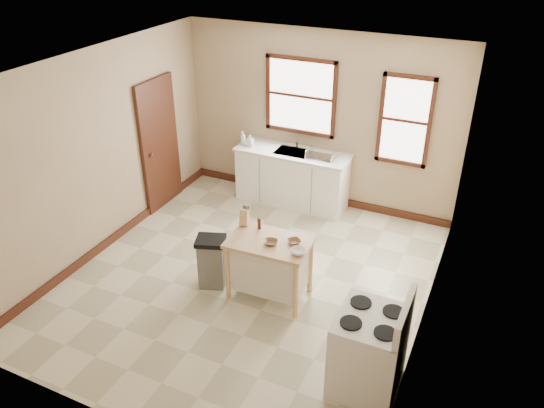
{
  "coord_description": "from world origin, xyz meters",
  "views": [
    {
      "loc": [
        2.68,
        -5.0,
        4.31
      ],
      "look_at": [
        0.17,
        0.4,
        0.98
      ],
      "focal_mm": 35.0,
      "sensor_mm": 36.0,
      "label": 1
    }
  ],
  "objects_px": {
    "kitchen_island": "(269,268)",
    "gas_stove": "(370,342)",
    "bowl_b": "(294,241)",
    "dish_rack": "(321,154)",
    "trash_bin": "(212,262)",
    "knife_block": "(244,218)",
    "bowl_a": "(271,242)",
    "pepper_grinder": "(259,223)",
    "soap_bottle_a": "(243,138)",
    "bowl_c": "(298,252)",
    "soap_bottle_b": "(250,141)"
  },
  "relations": [
    {
      "from": "kitchen_island",
      "to": "gas_stove",
      "type": "height_order",
      "value": "gas_stove"
    },
    {
      "from": "bowl_b",
      "to": "gas_stove",
      "type": "bearing_deg",
      "value": -38.93
    },
    {
      "from": "dish_rack",
      "to": "trash_bin",
      "type": "xyz_separation_m",
      "value": [
        -0.56,
        -2.45,
        -0.62
      ]
    },
    {
      "from": "trash_bin",
      "to": "gas_stove",
      "type": "height_order",
      "value": "gas_stove"
    },
    {
      "from": "knife_block",
      "to": "bowl_a",
      "type": "height_order",
      "value": "knife_block"
    },
    {
      "from": "pepper_grinder",
      "to": "soap_bottle_a",
      "type": "bearing_deg",
      "value": 122.2
    },
    {
      "from": "dish_rack",
      "to": "bowl_c",
      "type": "xyz_separation_m",
      "value": [
        0.62,
        -2.44,
        -0.13
      ]
    },
    {
      "from": "knife_block",
      "to": "pepper_grinder",
      "type": "distance_m",
      "value": 0.21
    },
    {
      "from": "kitchen_island",
      "to": "gas_stove",
      "type": "xyz_separation_m",
      "value": [
        1.52,
        -0.9,
        0.17
      ]
    },
    {
      "from": "dish_rack",
      "to": "bowl_a",
      "type": "distance_m",
      "value": 2.4
    },
    {
      "from": "dish_rack",
      "to": "gas_stove",
      "type": "xyz_separation_m",
      "value": [
        1.72,
        -3.24,
        -0.4
      ]
    },
    {
      "from": "bowl_a",
      "to": "soap_bottle_a",
      "type": "bearing_deg",
      "value": 124.22
    },
    {
      "from": "pepper_grinder",
      "to": "soap_bottle_b",
      "type": "bearing_deg",
      "value": 119.54
    },
    {
      "from": "pepper_grinder",
      "to": "bowl_a",
      "type": "xyz_separation_m",
      "value": [
        0.28,
        -0.25,
        -0.05
      ]
    },
    {
      "from": "bowl_c",
      "to": "knife_block",
      "type": "bearing_deg",
      "value": 159.99
    },
    {
      "from": "dish_rack",
      "to": "gas_stove",
      "type": "bearing_deg",
      "value": -85.55
    },
    {
      "from": "soap_bottle_b",
      "to": "bowl_c",
      "type": "height_order",
      "value": "soap_bottle_b"
    },
    {
      "from": "soap_bottle_b",
      "to": "gas_stove",
      "type": "xyz_separation_m",
      "value": [
        2.93,
        -3.18,
        -0.44
      ]
    },
    {
      "from": "kitchen_island",
      "to": "trash_bin",
      "type": "relative_size",
      "value": 1.41
    },
    {
      "from": "dish_rack",
      "to": "bowl_b",
      "type": "xyz_separation_m",
      "value": [
        0.49,
        -2.25,
        -0.14
      ]
    },
    {
      "from": "gas_stove",
      "to": "soap_bottle_a",
      "type": "bearing_deg",
      "value": 133.82
    },
    {
      "from": "gas_stove",
      "to": "knife_block",
      "type": "bearing_deg",
      "value": 150.37
    },
    {
      "from": "kitchen_island",
      "to": "bowl_b",
      "type": "xyz_separation_m",
      "value": [
        0.29,
        0.09,
        0.43
      ]
    },
    {
      "from": "gas_stove",
      "to": "trash_bin",
      "type": "bearing_deg",
      "value": 160.91
    },
    {
      "from": "dish_rack",
      "to": "soap_bottle_a",
      "type": "bearing_deg",
      "value": 158.72
    },
    {
      "from": "knife_block",
      "to": "bowl_c",
      "type": "height_order",
      "value": "knife_block"
    },
    {
      "from": "dish_rack",
      "to": "pepper_grinder",
      "type": "relative_size",
      "value": 2.92
    },
    {
      "from": "soap_bottle_a",
      "to": "gas_stove",
      "type": "xyz_separation_m",
      "value": [
        3.06,
        -3.19,
        -0.46
      ]
    },
    {
      "from": "kitchen_island",
      "to": "pepper_grinder",
      "type": "relative_size",
      "value": 6.63
    },
    {
      "from": "soap_bottle_b",
      "to": "knife_block",
      "type": "height_order",
      "value": "soap_bottle_b"
    },
    {
      "from": "soap_bottle_a",
      "to": "gas_stove",
      "type": "height_order",
      "value": "gas_stove"
    },
    {
      "from": "pepper_grinder",
      "to": "gas_stove",
      "type": "relative_size",
      "value": 0.13
    },
    {
      "from": "bowl_a",
      "to": "trash_bin",
      "type": "distance_m",
      "value": 0.94
    },
    {
      "from": "knife_block",
      "to": "bowl_b",
      "type": "height_order",
      "value": "knife_block"
    },
    {
      "from": "kitchen_island",
      "to": "bowl_b",
      "type": "bearing_deg",
      "value": 14.66
    },
    {
      "from": "bowl_a",
      "to": "bowl_c",
      "type": "distance_m",
      "value": 0.38
    },
    {
      "from": "kitchen_island",
      "to": "pepper_grinder",
      "type": "distance_m",
      "value": 0.57
    },
    {
      "from": "pepper_grinder",
      "to": "bowl_a",
      "type": "distance_m",
      "value": 0.38
    },
    {
      "from": "bowl_a",
      "to": "trash_bin",
      "type": "relative_size",
      "value": 0.24
    },
    {
      "from": "soap_bottle_a",
      "to": "pepper_grinder",
      "type": "relative_size",
      "value": 1.52
    },
    {
      "from": "trash_bin",
      "to": "bowl_b",
      "type": "bearing_deg",
      "value": -8.58
    },
    {
      "from": "soap_bottle_b",
      "to": "bowl_b",
      "type": "xyz_separation_m",
      "value": [
        1.7,
        -2.19,
        -0.18
      ]
    },
    {
      "from": "bowl_a",
      "to": "gas_stove",
      "type": "bearing_deg",
      "value": -30.12
    },
    {
      "from": "knife_block",
      "to": "bowl_b",
      "type": "distance_m",
      "value": 0.75
    },
    {
      "from": "knife_block",
      "to": "bowl_b",
      "type": "bearing_deg",
      "value": -20.45
    },
    {
      "from": "kitchen_island",
      "to": "bowl_b",
      "type": "distance_m",
      "value": 0.52
    },
    {
      "from": "kitchen_island",
      "to": "bowl_a",
      "type": "distance_m",
      "value": 0.43
    },
    {
      "from": "dish_rack",
      "to": "knife_block",
      "type": "xyz_separation_m",
      "value": [
        -0.24,
        -2.13,
        -0.06
      ]
    },
    {
      "from": "soap_bottle_a",
      "to": "knife_block",
      "type": "bearing_deg",
      "value": -37.7
    },
    {
      "from": "soap_bottle_b",
      "to": "pepper_grinder",
      "type": "bearing_deg",
      "value": -62.48
    }
  ]
}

